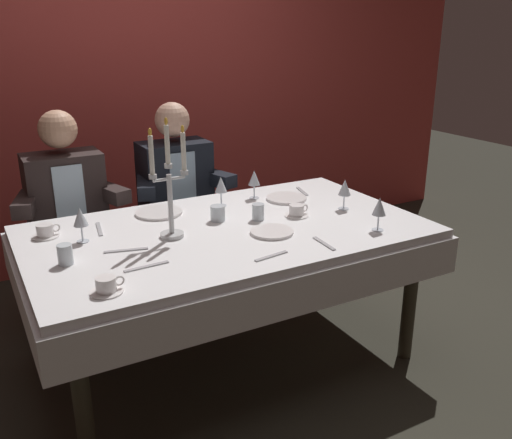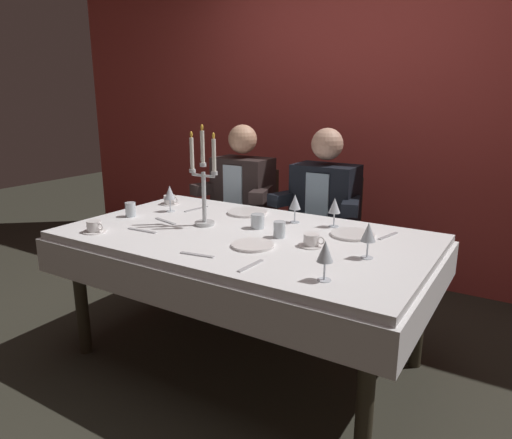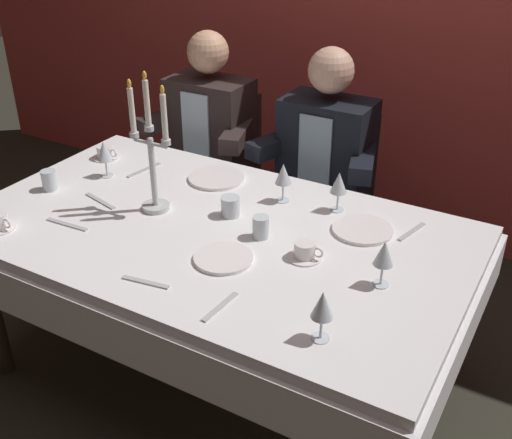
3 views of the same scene
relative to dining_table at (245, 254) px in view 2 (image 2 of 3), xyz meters
name	(u,v)px [view 2 (image 2 of 3)]	position (x,y,z in m)	size (l,w,h in m)	color
ground_plane	(246,358)	(0.00, 0.00, -0.62)	(12.00, 12.00, 0.00)	#2F2D24
back_wall	(360,108)	(0.00, 1.66, 0.73)	(6.00, 0.12, 2.70)	#BE3F3A
dining_table	(245,254)	(0.00, 0.00, 0.00)	(1.94, 1.14, 0.74)	white
candelabra	(204,186)	(-0.28, 0.01, 0.34)	(0.19, 0.11, 0.56)	silver
dinner_plate_0	(253,245)	(0.15, -0.17, 0.13)	(0.21, 0.21, 0.01)	white
dinner_plate_1	(353,234)	(0.50, 0.26, 0.13)	(0.23, 0.23, 0.01)	white
dinner_plate_2	(247,212)	(-0.22, 0.36, 0.13)	(0.24, 0.24, 0.01)	white
wine_glass_0	(295,203)	(0.13, 0.33, 0.23)	(0.07, 0.07, 0.16)	silver
wine_glass_1	(170,193)	(-0.66, 0.15, 0.23)	(0.07, 0.07, 0.16)	silver
wine_glass_2	(325,253)	(0.62, -0.38, 0.23)	(0.07, 0.07, 0.16)	silver
wine_glass_3	(335,206)	(0.35, 0.36, 0.24)	(0.07, 0.07, 0.16)	silver
wine_glass_4	(368,233)	(0.68, -0.04, 0.23)	(0.07, 0.07, 0.16)	silver
water_tumbler_0	(130,210)	(-0.77, -0.07, 0.16)	(0.06, 0.06, 0.09)	silver
water_tumbler_1	(279,229)	(0.19, 0.03, 0.16)	(0.06, 0.06, 0.08)	silver
water_tumbler_2	(258,221)	(0.01, 0.12, 0.16)	(0.07, 0.07, 0.08)	silver
coffee_cup_0	(94,227)	(-0.69, -0.40, 0.15)	(0.13, 0.12, 0.06)	white
coffee_cup_1	(170,200)	(-0.79, 0.30, 0.15)	(0.13, 0.12, 0.06)	white
coffee_cup_2	(312,241)	(0.39, -0.02, 0.15)	(0.13, 0.12, 0.06)	white
knife_0	(142,230)	(-0.49, -0.26, 0.12)	(0.19, 0.02, 0.01)	#B7B7BC
fork_1	(388,236)	(0.66, 0.34, 0.12)	(0.17, 0.02, 0.01)	#B7B7BC
knife_2	(196,209)	(-0.55, 0.28, 0.12)	(0.19, 0.02, 0.01)	#B7B7BC
fork_3	(197,255)	(0.01, -0.41, 0.12)	(0.17, 0.02, 0.01)	#B7B7BC
knife_4	(165,221)	(-0.52, -0.05, 0.12)	(0.19, 0.02, 0.01)	#B7B7BC
fork_5	(251,266)	(0.29, -0.40, 0.12)	(0.17, 0.02, 0.01)	#B7B7BC
seated_diner_0	(243,193)	(-0.59, 0.89, 0.11)	(0.63, 0.48, 1.24)	#322C1F
seated_diner_1	(325,203)	(0.07, 0.89, 0.11)	(0.63, 0.48, 1.24)	#322C1F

